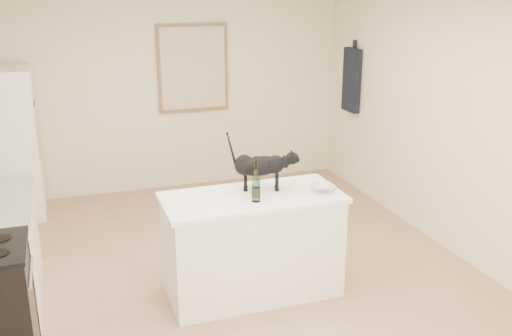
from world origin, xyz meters
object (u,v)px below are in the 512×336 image
(fridge, at_px, (6,145))
(wine_bottle, at_px, (256,182))
(black_cat, at_px, (260,168))
(glass_bowl, at_px, (323,189))

(fridge, xyz_separation_m, wine_bottle, (2.04, -2.68, 0.22))
(black_cat, distance_m, glass_bowl, 0.56)
(glass_bowl, bearing_deg, wine_bottle, -177.81)
(fridge, height_order, wine_bottle, fridge)
(fridge, distance_m, wine_bottle, 3.38)
(fridge, bearing_deg, black_cat, -48.33)
(wine_bottle, bearing_deg, fridge, 127.19)
(fridge, distance_m, glass_bowl, 3.75)
(wine_bottle, bearing_deg, black_cat, 63.86)
(fridge, bearing_deg, wine_bottle, -52.81)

